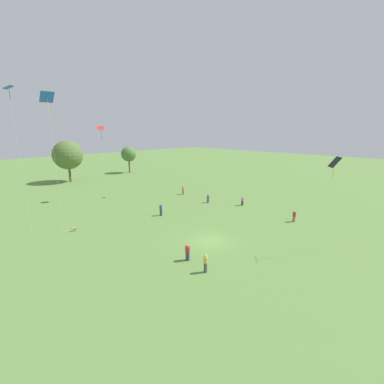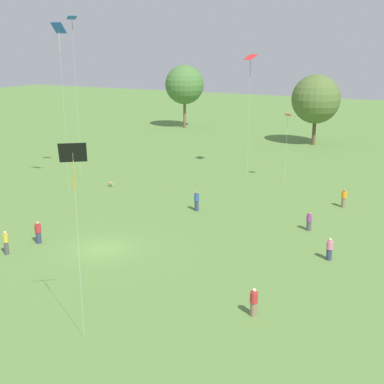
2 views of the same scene
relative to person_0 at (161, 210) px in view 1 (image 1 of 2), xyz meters
name	(u,v)px [view 1 (image 1 of 2)]	position (x,y,z in m)	size (l,w,h in m)	color
ground_plane	(210,241)	(-1.87, -11.48, -0.90)	(240.00, 240.00, 0.00)	#5B843D
tree_1	(68,155)	(0.56, 37.03, 5.84)	(7.11, 7.11, 10.31)	brown
tree_2	(129,154)	(18.81, 38.63, 4.76)	(4.48, 4.48, 7.92)	brown
person_0	(161,210)	(0.00, 0.00, 0.00)	(0.54, 0.54, 1.82)	#333D5B
person_1	(183,190)	(11.56, 7.21, -0.05)	(0.66, 0.66, 1.74)	#847056
person_3	(242,201)	(13.42, -5.83, -0.11)	(0.59, 0.59, 1.63)	#333D5B
person_4	(208,199)	(10.47, -0.47, -0.14)	(0.64, 0.64, 1.57)	#4C4C51
person_5	(205,263)	(-7.32, -15.60, -0.01)	(0.52, 0.52, 1.78)	#4C4C51
person_6	(188,252)	(-6.89, -12.81, -0.05)	(0.66, 0.66, 1.74)	#333D5B
person_7	(294,216)	(11.65, -15.74, -0.08)	(0.58, 0.58, 1.67)	#847056
kite_0	(48,102)	(-14.31, -0.56, 14.64)	(1.30, 0.87, 16.52)	blue
kite_1	(10,97)	(-16.47, 4.01, 15.36)	(1.25, 1.26, 17.35)	blue
kite_2	(133,161)	(3.98, 13.14, 6.15)	(0.78, 0.75, 7.54)	red
kite_3	(334,164)	(4.75, -21.97, 8.62)	(1.51, 1.43, 10.24)	black
kite_4	(101,130)	(-1.15, 15.05, 11.90)	(1.57, 1.51, 13.46)	red
dog_0	(74,228)	(-11.84, 3.17, -0.53)	(0.68, 0.37, 0.54)	tan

